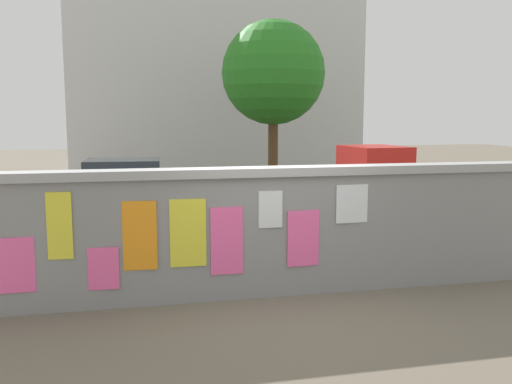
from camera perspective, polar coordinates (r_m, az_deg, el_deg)
name	(u,v)px	position (r m, az deg, el deg)	size (l,w,h in m)	color
ground	(203,206)	(15.65, -5.56, -1.45)	(60.00, 60.00, 0.00)	#6B6051
poster_wall	(272,230)	(7.72, 1.66, -3.94)	(8.19, 0.42, 1.82)	gray
auto_rickshaw_truck	(334,189)	(12.38, 8.08, 0.27)	(3.71, 1.79, 1.85)	black
car_parked	(118,185)	(14.92, -14.13, 0.73)	(3.88, 1.90, 1.40)	black
motorcycle	(112,220)	(11.37, -14.71, -2.80)	(1.89, 0.59, 0.87)	black
bicycle_near	(60,247)	(9.69, -19.62, -5.41)	(1.69, 0.45, 0.95)	black
bicycle_far	(181,248)	(9.16, -7.76, -5.79)	(1.67, 0.55, 0.95)	black
person_walking	(432,204)	(10.10, 17.80, -1.22)	(0.35, 0.35, 1.62)	purple
tree_roadside	(273,73)	(18.42, 1.81, 12.21)	(3.40, 3.40, 5.64)	brown
building_background	(214,73)	(25.48, -4.40, 12.19)	(12.61, 5.59, 8.90)	silver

